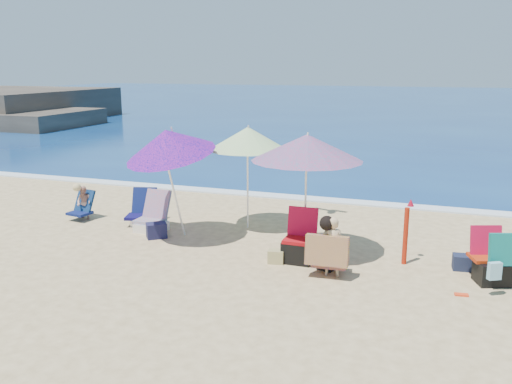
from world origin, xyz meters
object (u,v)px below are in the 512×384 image
(chair_navy, at_px, (144,215))
(camp_chair_right, at_px, (493,264))
(umbrella_turquoise, at_px, (307,148))
(umbrella_blue, at_px, (168,142))
(furled_umbrella, at_px, (407,229))
(camp_chair_left, at_px, (299,246))
(person_center, at_px, (330,248))
(umbrella_striped, at_px, (248,138))
(person_left, at_px, (83,203))
(chair_rainbow, at_px, (153,220))

(chair_navy, bearing_deg, camp_chair_right, -9.48)
(umbrella_turquoise, xyz_separation_m, umbrella_blue, (-2.74, -0.01, -0.03))
(umbrella_blue, xyz_separation_m, furled_umbrella, (4.52, 0.22, -1.36))
(furled_umbrella, distance_m, chair_navy, 5.72)
(camp_chair_left, distance_m, person_center, 0.88)
(umbrella_blue, height_order, person_center, umbrella_blue)
(furled_umbrella, relative_size, camp_chair_right, 1.09)
(umbrella_striped, distance_m, person_left, 4.13)
(umbrella_striped, distance_m, umbrella_blue, 1.75)
(umbrella_striped, height_order, furled_umbrella, umbrella_striped)
(umbrella_blue, relative_size, chair_navy, 2.85)
(umbrella_turquoise, distance_m, umbrella_blue, 2.74)
(camp_chair_left, bearing_deg, chair_navy, 162.95)
(camp_chair_left, bearing_deg, person_left, 168.93)
(chair_navy, bearing_deg, umbrella_striped, 10.69)
(camp_chair_left, xyz_separation_m, person_left, (-5.34, 1.04, 0.10))
(chair_navy, relative_size, camp_chair_left, 0.90)
(umbrella_striped, height_order, person_left, umbrella_striped)
(camp_chair_left, bearing_deg, person_center, -38.47)
(camp_chair_right, distance_m, person_left, 8.60)
(umbrella_blue, distance_m, chair_navy, 2.29)
(person_left, bearing_deg, umbrella_striped, 8.62)
(camp_chair_left, xyz_separation_m, camp_chair_right, (3.19, 0.01, 0.05))
(chair_navy, distance_m, camp_chair_right, 7.15)
(umbrella_blue, relative_size, person_center, 2.35)
(camp_chair_left, bearing_deg, camp_chair_right, 0.09)
(umbrella_blue, relative_size, person_left, 2.84)
(furled_umbrella, height_order, camp_chair_right, furled_umbrella)
(umbrella_turquoise, xyz_separation_m, person_left, (-5.37, 0.73, -1.63))
(umbrella_striped, bearing_deg, furled_umbrella, -18.06)
(furled_umbrella, relative_size, chair_rainbow, 1.39)
(camp_chair_right, bearing_deg, umbrella_striped, 161.23)
(person_center, bearing_deg, camp_chair_right, 11.89)
(umbrella_blue, bearing_deg, chair_rainbow, 144.32)
(camp_chair_left, height_order, camp_chair_right, camp_chair_left)
(chair_rainbow, relative_size, camp_chair_left, 0.86)
(chair_navy, distance_m, chair_rainbow, 0.55)
(chair_navy, relative_size, person_left, 1.00)
(umbrella_striped, xyz_separation_m, camp_chair_left, (1.55, -1.62, -1.66))
(camp_chair_right, xyz_separation_m, person_center, (-2.53, -0.53, 0.16))
(furled_umbrella, relative_size, camp_chair_left, 1.19)
(umbrella_striped, xyz_separation_m, umbrella_blue, (-1.16, -1.32, 0.04))
(furled_umbrella, bearing_deg, camp_chair_right, -20.46)
(furled_umbrella, distance_m, chair_rainbow, 5.27)
(chair_rainbow, bearing_deg, umbrella_turquoise, -8.33)
(camp_chair_right, bearing_deg, umbrella_blue, 177.13)
(umbrella_turquoise, xyz_separation_m, umbrella_striped, (-1.59, 1.30, -0.07))
(umbrella_striped, bearing_deg, umbrella_blue, -131.32)
(umbrella_blue, distance_m, person_left, 3.16)
(chair_navy, relative_size, person_center, 0.83)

